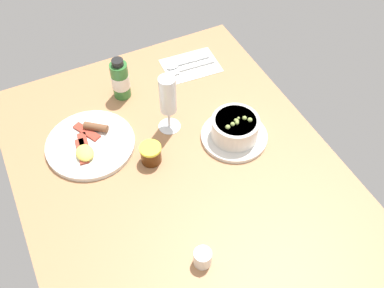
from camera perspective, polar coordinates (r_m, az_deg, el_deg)
The scene contains 8 objects.
ground_plane at distance 121.62cm, azimuth -1.23°, elevation -4.60°, with size 110.00×84.00×3.00cm, color #A8754C.
porridge_bowl at distance 126.56cm, azimuth 5.48°, elevation 1.91°, with size 19.05×19.05×8.28cm.
cutlery_setting at distance 150.64cm, azimuth -0.31°, elevation 9.97°, with size 14.45×18.83×0.90cm.
creamer_jug at distance 105.99cm, azimuth 1.37°, elevation -14.30°, with size 5.11×4.21×5.20cm.
wine_glass at distance 123.19cm, azimuth -3.09°, elevation 5.90°, with size 6.53×6.53×18.79cm.
jam_jar at distance 121.96cm, azimuth -5.26°, elevation -1.25°, with size 5.94×5.94×5.62cm.
sauce_bottle_green at distance 138.18cm, azimuth -9.11°, elevation 8.08°, with size 5.47×5.47×13.91cm.
breakfast_plate at distance 129.31cm, azimuth -12.85°, elevation -0.01°, with size 25.11×25.11×3.70cm.
Camera 1 is at (-63.51, 28.01, 98.37)cm, focal length 41.90 mm.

